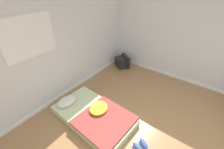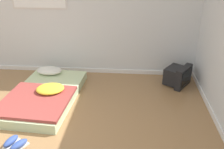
{
  "view_description": "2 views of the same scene",
  "coord_description": "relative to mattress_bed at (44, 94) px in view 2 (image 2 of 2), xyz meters",
  "views": [
    {
      "loc": [
        -1.63,
        -0.13,
        2.84
      ],
      "look_at": [
        1.25,
        1.99,
        0.5
      ],
      "focal_mm": 24.0,
      "sensor_mm": 36.0,
      "label": 1
    },
    {
      "loc": [
        1.62,
        -2.14,
        2.36
      ],
      "look_at": [
        1.28,
        1.93,
        0.43
      ],
      "focal_mm": 40.0,
      "sensor_mm": 36.0,
      "label": 2
    }
  ],
  "objects": [
    {
      "name": "wall_back",
      "position": [
        -0.08,
        1.28,
        1.18
      ],
      "size": [
        8.34,
        0.08,
        2.6
      ],
      "color": "silver",
      "rests_on": "ground_plane"
    },
    {
      "name": "mattress_bed",
      "position": [
        0.0,
        0.0,
        0.0
      ],
      "size": [
        1.21,
        1.98,
        0.31
      ],
      "color": "beige",
      "rests_on": "ground_plane"
    },
    {
      "name": "crt_tv",
      "position": [
        2.49,
        0.8,
        0.08
      ],
      "size": [
        0.6,
        0.63,
        0.41
      ],
      "color": "black",
      "rests_on": "ground_plane"
    },
    {
      "name": "sneaker_pair",
      "position": [
        -0.0,
        -1.25,
        -0.06
      ],
      "size": [
        0.34,
        0.34,
        0.1
      ],
      "color": "silver",
      "rests_on": "ground_plane"
    }
  ]
}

